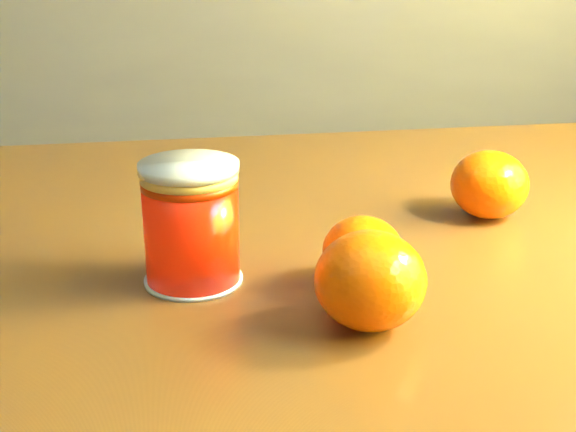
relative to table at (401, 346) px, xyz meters
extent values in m
cube|color=brown|center=(0.00, 0.00, 0.08)|extent=(1.07, 0.78, 0.04)
cylinder|color=#F41C04|center=(-0.18, -0.06, 0.14)|extent=(0.07, 0.07, 0.08)
cylinder|color=#E6C05D|center=(-0.18, -0.06, 0.18)|extent=(0.07, 0.07, 0.01)
cylinder|color=silver|center=(-0.18, -0.06, 0.19)|extent=(0.07, 0.07, 0.00)
ellipsoid|color=#FF6005|center=(-0.05, -0.08, 0.12)|extent=(0.07, 0.07, 0.05)
ellipsoid|color=#FF6005|center=(0.09, 0.05, 0.13)|extent=(0.08, 0.08, 0.06)
ellipsoid|color=#FF6005|center=(-0.06, -0.14, 0.13)|extent=(0.08, 0.08, 0.06)
camera|label=1|loc=(-0.16, -0.60, 0.35)|focal=50.00mm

